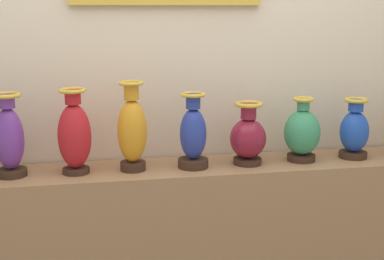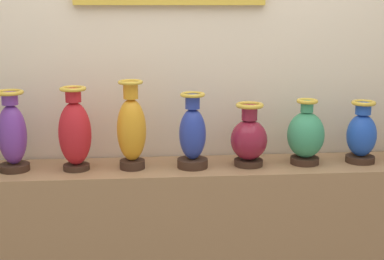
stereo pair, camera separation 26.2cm
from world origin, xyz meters
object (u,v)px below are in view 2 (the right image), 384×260
(vase_crimson, at_px, (75,132))
(vase_burgundy, at_px, (249,138))
(vase_amber, at_px, (132,129))
(vase_violet, at_px, (12,134))
(vase_jade, at_px, (306,135))
(vase_cobalt, at_px, (192,135))
(vase_sapphire, at_px, (362,135))

(vase_crimson, xyz_separation_m, vase_burgundy, (0.82, -0.00, -0.05))
(vase_amber, bearing_deg, vase_burgundy, -0.03)
(vase_burgundy, bearing_deg, vase_violet, 179.43)
(vase_burgundy, height_order, vase_jade, vase_jade)
(vase_cobalt, xyz_separation_m, vase_jade, (0.55, 0.02, -0.02))
(vase_amber, xyz_separation_m, vase_jade, (0.84, 0.01, -0.05))
(vase_amber, height_order, vase_jade, vase_amber)
(vase_cobalt, bearing_deg, vase_burgundy, 1.71)
(vase_violet, height_order, vase_crimson, vase_crimson)
(vase_burgundy, distance_m, vase_jade, 0.28)
(vase_crimson, relative_size, vase_sapphire, 1.28)
(vase_violet, xyz_separation_m, vase_amber, (0.55, -0.01, 0.02))
(vase_crimson, bearing_deg, vase_violet, 178.10)
(vase_cobalt, relative_size, vase_burgundy, 1.18)
(vase_jade, bearing_deg, vase_sapphire, 0.94)
(vase_amber, bearing_deg, vase_crimson, 179.72)
(vase_crimson, height_order, vase_jade, vase_crimson)
(vase_violet, height_order, vase_burgundy, vase_violet)
(vase_crimson, xyz_separation_m, vase_jade, (1.10, 0.01, -0.04))
(vase_violet, bearing_deg, vase_cobalt, -1.32)
(vase_cobalt, bearing_deg, vase_amber, 178.31)
(vase_burgundy, xyz_separation_m, vase_sapphire, (0.56, 0.01, 0.00))
(vase_violet, xyz_separation_m, vase_sapphire, (1.67, 0.00, -0.04))
(vase_crimson, distance_m, vase_jade, 1.10)
(vase_amber, relative_size, vase_jade, 1.31)
(vase_cobalt, relative_size, vase_sapphire, 1.17)
(vase_crimson, distance_m, vase_cobalt, 0.55)
(vase_amber, bearing_deg, vase_violet, 178.88)
(vase_violet, distance_m, vase_burgundy, 1.11)
(vase_burgundy, xyz_separation_m, vase_jade, (0.28, 0.01, 0.01))
(vase_cobalt, height_order, vase_burgundy, vase_cobalt)
(vase_sapphire, bearing_deg, vase_violet, -179.94)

